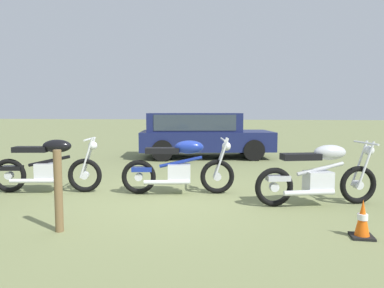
{
  "coord_description": "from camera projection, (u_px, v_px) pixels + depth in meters",
  "views": [
    {
      "loc": [
        1.38,
        -5.84,
        1.48
      ],
      "look_at": [
        0.27,
        0.78,
        0.87
      ],
      "focal_mm": 33.39,
      "sensor_mm": 36.0,
      "label": 1
    }
  ],
  "objects": [
    {
      "name": "fence_post_wooden",
      "position": [
        58.0,
        191.0,
        4.37
      ],
      "size": [
        0.1,
        0.1,
        1.02
      ],
      "primitive_type": "cylinder",
      "color": "brown",
      "rests_on": "ground"
    },
    {
      "name": "traffic_cone",
      "position": [
        362.0,
        221.0,
        4.18
      ],
      "size": [
        0.25,
        0.25,
        0.46
      ],
      "color": "#EA590F",
      "rests_on": "ground"
    },
    {
      "name": "ground_plane",
      "position": [
        169.0,
        198.0,
        6.1
      ],
      "size": [
        120.0,
        120.0,
        0.0
      ],
      "primitive_type": "plane",
      "color": "olive"
    },
    {
      "name": "car_navy",
      "position": [
        200.0,
        132.0,
        11.5
      ],
      "size": [
        4.44,
        2.64,
        1.43
      ],
      "rotation": [
        0.0,
        0.0,
        0.2
      ],
      "color": "#161E4C",
      "rests_on": "ground"
    },
    {
      "name": "motorcycle_black",
      "position": [
        48.0,
        166.0,
        6.52
      ],
      "size": [
        1.99,
        0.76,
        1.02
      ],
      "rotation": [
        0.0,
        0.0,
        0.18
      ],
      "color": "black",
      "rests_on": "ground"
    },
    {
      "name": "motorcycle_blue",
      "position": [
        179.0,
        167.0,
        6.41
      ],
      "size": [
        2.01,
        0.77,
        1.02
      ],
      "rotation": [
        0.0,
        0.0,
        0.19
      ],
      "color": "black",
      "rests_on": "ground"
    },
    {
      "name": "motorcycle_silver",
      "position": [
        319.0,
        175.0,
        5.62
      ],
      "size": [
        1.96,
        0.9,
        1.02
      ],
      "rotation": [
        0.0,
        0.0,
        0.28
      ],
      "color": "black",
      "rests_on": "ground"
    }
  ]
}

